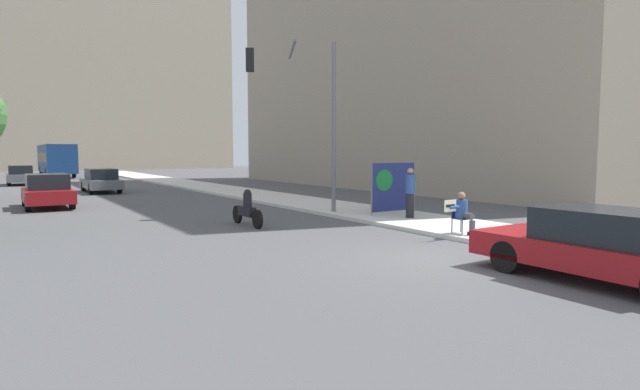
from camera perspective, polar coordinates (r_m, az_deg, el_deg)
The scene contains 14 objects.
ground_plane at distance 11.57m, azimuth 14.63°, elevation -7.20°, with size 160.00×160.00×0.00m, color #4F4F51.
sidewalk_curb at distance 25.70m, azimuth -4.95°, elevation -0.38°, with size 3.37×90.00×0.13m, color beige.
building_backdrop_far at distance 83.07m, azimuth -28.94°, elevation 12.78°, with size 52.00×12.00×29.51m.
building_backdrop_right at distance 37.49m, azimuth 10.28°, elevation 20.31°, with size 10.00×32.00×24.90m.
seated_protester at distance 14.43m, azimuth 16.01°, elevation -1.87°, with size 0.96×0.77×1.17m.
jogger_on_sidewalk at distance 17.63m, azimuth 10.26°, elevation 0.30°, with size 0.34×0.34×1.74m.
protest_banner at distance 18.74m, azimuth 8.36°, elevation 0.93°, with size 2.15×0.06×1.89m.
traffic_light_pole at distance 19.13m, azimuth -1.78°, elevation 10.98°, with size 3.10×2.87×6.40m.
parked_car_curbside at distance 10.54m, azimuth 29.74°, elevation -5.04°, with size 1.87×4.53×1.36m.
car_on_road_nearest at distance 24.74m, azimuth -28.71°, elevation 0.41°, with size 1.85×4.14×1.48m.
car_on_road_midblock at distance 33.08m, azimuth -23.75°, elevation 1.53°, with size 1.78×4.65×1.44m.
car_on_road_distant at distance 43.60m, azimuth -31.04°, elevation 1.95°, with size 1.77×4.25×1.46m.
city_bus_on_road at distance 57.74m, azimuth -27.93°, elevation 3.72°, with size 2.60×12.24×3.21m.
motorcycle_on_road at distance 16.48m, azimuth -8.33°, elevation -1.69°, with size 0.28×2.16×1.21m.
Camera 1 is at (-8.39, -7.60, 2.37)m, focal length 28.00 mm.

